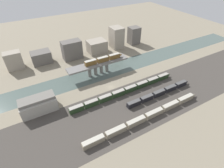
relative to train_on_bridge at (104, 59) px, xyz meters
The scene contains 15 objects.
ground_plane 24.48m from the train_on_bridge, 104.45° to the right, with size 400.00×400.00×0.00m, color gray.
railbed_yard 46.58m from the train_on_bridge, 96.81° to the right, with size 280.00×42.00×0.01m, color #423D38.
river_water 13.05m from the train_on_bridge, behind, with size 320.00×20.41×0.01m, color #4C5B56.
bridge 6.69m from the train_on_bridge, behind, with size 49.83×9.04×10.03m.
train_on_bridge is the anchor object (origin of this frame).
train_yard_near 58.57m from the train_on_bridge, 91.25° to the right, with size 83.37×3.01×3.58m.
train_yard_mid 50.15m from the train_on_bridge, 65.67° to the right, with size 54.67×2.89×3.64m.
train_yard_far 32.91m from the train_on_bridge, 88.72° to the right, with size 83.13×2.94×3.96m.
warehouse_building 59.01m from the train_on_bridge, 161.10° to the right, with size 21.33×11.37×10.10m.
city_block_far_left 75.25m from the train_on_bridge, 146.53° to the left, with size 13.02×8.71×14.99m, color gray.
city_block_left 58.08m from the train_on_bridge, 135.57° to the left, with size 16.34×11.56×10.64m, color #605B56.
city_block_center 37.82m from the train_on_bridge, 113.12° to the left, with size 17.21×9.61×16.93m, color #605B56.
city_block_right 37.35m from the train_on_bridge, 73.77° to the left, with size 17.49×13.42×11.67m, color gray.
city_block_far_right 48.19m from the train_on_bridge, 47.53° to the left, with size 11.36×12.80×20.76m, color gray.
city_block_tall 63.38m from the train_on_bridge, 32.82° to the left, with size 10.98×9.71×17.66m, color #605B56.
Camera 1 is at (-48.73, -87.99, 79.62)m, focal length 28.00 mm.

